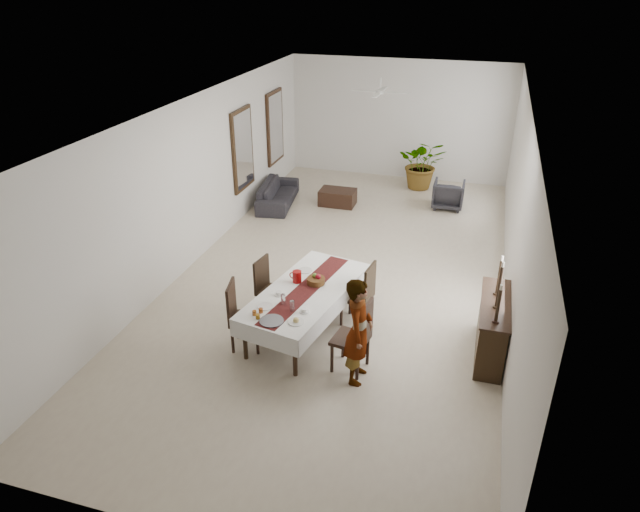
% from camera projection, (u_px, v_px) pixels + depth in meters
% --- Properties ---
extents(floor, '(6.00, 12.00, 0.00)m').
position_uv_depth(floor, '(343.00, 273.00, 11.07)').
color(floor, beige).
rests_on(floor, ground).
extents(ceiling, '(6.00, 12.00, 0.02)m').
position_uv_depth(ceiling, '(347.00, 107.00, 9.62)').
color(ceiling, white).
rests_on(ceiling, wall_back).
extents(wall_back, '(6.00, 0.02, 3.20)m').
position_uv_depth(wall_back, '(399.00, 120.00, 15.47)').
color(wall_back, silver).
rests_on(wall_back, floor).
extents(wall_front, '(6.00, 0.02, 3.20)m').
position_uv_depth(wall_front, '(184.00, 422.00, 5.22)').
color(wall_front, silver).
rests_on(wall_front, floor).
extents(wall_left, '(0.02, 12.00, 3.20)m').
position_uv_depth(wall_left, '(196.00, 180.00, 11.10)').
color(wall_left, silver).
rests_on(wall_left, floor).
extents(wall_right, '(0.02, 12.00, 3.20)m').
position_uv_depth(wall_right, '(517.00, 214.00, 9.59)').
color(wall_right, silver).
rests_on(wall_right, floor).
extents(dining_table_top, '(1.42, 2.50, 0.05)m').
position_uv_depth(dining_table_top, '(306.00, 291.00, 9.06)').
color(dining_table_top, black).
rests_on(dining_table_top, table_leg_fl).
extents(table_leg_fl, '(0.08, 0.08, 0.69)m').
position_uv_depth(table_leg_fl, '(245.00, 340.00, 8.52)').
color(table_leg_fl, black).
rests_on(table_leg_fl, floor).
extents(table_leg_fr, '(0.08, 0.08, 0.69)m').
position_uv_depth(table_leg_fr, '(295.00, 356.00, 8.16)').
color(table_leg_fr, black).
rests_on(table_leg_fr, floor).
extents(table_leg_bl, '(0.08, 0.08, 0.69)m').
position_uv_depth(table_leg_bl, '(315.00, 275.00, 10.29)').
color(table_leg_bl, black).
rests_on(table_leg_bl, floor).
extents(table_leg_br, '(0.08, 0.08, 0.69)m').
position_uv_depth(table_leg_br, '(359.00, 287.00, 9.93)').
color(table_leg_br, black).
rests_on(table_leg_br, floor).
extents(tablecloth_top, '(1.63, 2.71, 0.01)m').
position_uv_depth(tablecloth_top, '(306.00, 290.00, 9.04)').
color(tablecloth_top, white).
rests_on(tablecloth_top, dining_table_top).
extents(tablecloth_drape_left, '(0.50, 2.49, 0.29)m').
position_uv_depth(tablecloth_drape_left, '(275.00, 289.00, 9.34)').
color(tablecloth_drape_left, white).
rests_on(tablecloth_drape_left, dining_table_top).
extents(tablecloth_drape_right, '(0.50, 2.49, 0.29)m').
position_uv_depth(tablecloth_drape_right, '(338.00, 306.00, 8.87)').
color(tablecloth_drape_right, silver).
rests_on(tablecloth_drape_right, dining_table_top).
extents(tablecloth_drape_near, '(1.14, 0.23, 0.29)m').
position_uv_depth(tablecloth_drape_near, '(263.00, 338.00, 8.11)').
color(tablecloth_drape_near, silver).
rests_on(tablecloth_drape_near, dining_table_top).
extents(tablecloth_drape_far, '(1.14, 0.23, 0.29)m').
position_uv_depth(tablecloth_drape_far, '(340.00, 265.00, 10.10)').
color(tablecloth_drape_far, silver).
rests_on(tablecloth_drape_far, dining_table_top).
extents(table_runner, '(0.81, 2.47, 0.00)m').
position_uv_depth(table_runner, '(306.00, 289.00, 9.04)').
color(table_runner, maroon).
rests_on(table_runner, tablecloth_top).
extents(red_pitcher, '(0.17, 0.17, 0.20)m').
position_uv_depth(red_pitcher, '(297.00, 277.00, 9.21)').
color(red_pitcher, maroon).
rests_on(red_pitcher, tablecloth_top).
extents(pitcher_handle, '(0.12, 0.04, 0.12)m').
position_uv_depth(pitcher_handle, '(293.00, 275.00, 9.25)').
color(pitcher_handle, '#971A0B').
rests_on(pitcher_handle, red_pitcher).
extents(wine_glass_near, '(0.07, 0.07, 0.17)m').
position_uv_depth(wine_glass_near, '(292.00, 306.00, 8.45)').
color(wine_glass_near, white).
rests_on(wine_glass_near, tablecloth_top).
extents(wine_glass_mid, '(0.07, 0.07, 0.17)m').
position_uv_depth(wine_glass_mid, '(283.00, 299.00, 8.62)').
color(wine_glass_mid, white).
rests_on(wine_glass_mid, tablecloth_top).
extents(teacup_right, '(0.09, 0.09, 0.06)m').
position_uv_depth(teacup_right, '(304.00, 310.00, 8.44)').
color(teacup_right, white).
rests_on(teacup_right, saucer_right).
extents(saucer_right, '(0.15, 0.15, 0.01)m').
position_uv_depth(saucer_right, '(304.00, 312.00, 8.45)').
color(saucer_right, silver).
rests_on(saucer_right, tablecloth_top).
extents(teacup_left, '(0.09, 0.09, 0.06)m').
position_uv_depth(teacup_left, '(279.00, 293.00, 8.88)').
color(teacup_left, white).
rests_on(teacup_left, saucer_left).
extents(saucer_left, '(0.15, 0.15, 0.01)m').
position_uv_depth(saucer_left, '(279.00, 295.00, 8.89)').
color(saucer_left, white).
rests_on(saucer_left, tablecloth_top).
extents(plate_near_right, '(0.24, 0.24, 0.01)m').
position_uv_depth(plate_near_right, '(296.00, 322.00, 8.21)').
color(plate_near_right, silver).
rests_on(plate_near_right, tablecloth_top).
extents(bread_near_right, '(0.09, 0.09, 0.09)m').
position_uv_depth(bread_near_right, '(296.00, 320.00, 8.19)').
color(bread_near_right, '#D3B767').
rests_on(bread_near_right, plate_near_right).
extents(plate_near_left, '(0.24, 0.24, 0.01)m').
position_uv_depth(plate_near_left, '(265.00, 306.00, 8.58)').
color(plate_near_left, white).
rests_on(plate_near_left, tablecloth_top).
extents(plate_far_left, '(0.24, 0.24, 0.01)m').
position_uv_depth(plate_far_left, '(305.00, 270.00, 9.59)').
color(plate_far_left, silver).
rests_on(plate_far_left, tablecloth_top).
extents(serving_tray, '(0.35, 0.35, 0.02)m').
position_uv_depth(serving_tray, '(272.00, 321.00, 8.22)').
color(serving_tray, '#46464B').
rests_on(serving_tray, tablecloth_top).
extents(jam_jar_a, '(0.06, 0.06, 0.07)m').
position_uv_depth(jam_jar_a, '(258.00, 317.00, 8.28)').
color(jam_jar_a, '#8F5F14').
rests_on(jam_jar_a, tablecloth_top).
extents(jam_jar_b, '(0.06, 0.06, 0.07)m').
position_uv_depth(jam_jar_b, '(254.00, 313.00, 8.36)').
color(jam_jar_b, '#8F4914').
rests_on(jam_jar_b, tablecloth_top).
extents(jam_jar_c, '(0.06, 0.06, 0.07)m').
position_uv_depth(jam_jar_c, '(261.00, 311.00, 8.42)').
color(jam_jar_c, brown).
rests_on(jam_jar_c, tablecloth_top).
extents(fruit_basket, '(0.29, 0.29, 0.10)m').
position_uv_depth(fruit_basket, '(316.00, 281.00, 9.19)').
color(fruit_basket, brown).
rests_on(fruit_basket, tablecloth_top).
extents(fruit_red, '(0.09, 0.09, 0.09)m').
position_uv_depth(fruit_red, '(318.00, 277.00, 9.16)').
color(fruit_red, maroon).
rests_on(fruit_red, fruit_basket).
extents(fruit_green, '(0.08, 0.08, 0.08)m').
position_uv_depth(fruit_green, '(315.00, 275.00, 9.20)').
color(fruit_green, olive).
rests_on(fruit_green, fruit_basket).
extents(chair_right_near_seat, '(0.56, 0.56, 0.06)m').
position_uv_depth(chair_right_near_seat, '(350.00, 339.00, 8.24)').
color(chair_right_near_seat, black).
rests_on(chair_right_near_seat, chair_right_near_leg_fl).
extents(chair_right_near_leg_fl, '(0.06, 0.06, 0.48)m').
position_uv_depth(chair_right_near_leg_fl, '(357.00, 366.00, 8.12)').
color(chair_right_near_leg_fl, black).
rests_on(chair_right_near_leg_fl, floor).
extents(chair_right_near_leg_fr, '(0.06, 0.06, 0.48)m').
position_uv_depth(chair_right_near_leg_fr, '(368.00, 351.00, 8.44)').
color(chair_right_near_leg_fr, black).
rests_on(chair_right_near_leg_fr, floor).
extents(chair_right_near_leg_bl, '(0.06, 0.06, 0.48)m').
position_uv_depth(chair_right_near_leg_bl, '(332.00, 358.00, 8.28)').
color(chair_right_near_leg_bl, black).
rests_on(chair_right_near_leg_bl, floor).
extents(chair_right_near_leg_br, '(0.06, 0.06, 0.48)m').
position_uv_depth(chair_right_near_leg_br, '(343.00, 344.00, 8.60)').
color(chair_right_near_leg_br, black).
rests_on(chair_right_near_leg_br, floor).
extents(chair_right_near_back, '(0.12, 0.49, 0.62)m').
position_uv_depth(chair_right_near_back, '(365.00, 324.00, 8.00)').
color(chair_right_near_back, black).
rests_on(chair_right_near_back, chair_right_near_seat).
extents(chair_right_far_seat, '(0.53, 0.53, 0.05)m').
position_uv_depth(chair_right_far_seat, '(357.00, 297.00, 9.34)').
color(chair_right_far_seat, black).
rests_on(chair_right_far_seat, chair_right_far_leg_fl).
extents(chair_right_far_leg_fl, '(0.05, 0.05, 0.46)m').
position_uv_depth(chair_right_far_leg_fl, '(363.00, 319.00, 9.23)').
color(chair_right_far_leg_fl, black).
rests_on(chair_right_far_leg_fl, floor).
extents(chair_right_far_leg_fr, '(0.05, 0.05, 0.46)m').
position_uv_depth(chair_right_far_leg_fr, '(371.00, 307.00, 9.54)').
color(chair_right_far_leg_fr, black).
rests_on(chair_right_far_leg_fr, floor).
extents(chair_right_far_leg_bl, '(0.05, 0.05, 0.46)m').
position_uv_depth(chair_right_far_leg_bl, '(341.00, 313.00, 9.37)').
color(chair_right_far_leg_bl, black).
rests_on(chair_right_far_leg_bl, floor).
extents(chair_right_far_leg_br, '(0.05, 0.05, 0.46)m').
position_uv_depth(chair_right_far_leg_br, '(350.00, 302.00, 9.68)').
color(chair_right_far_leg_br, black).
rests_on(chair_right_far_leg_br, floor).
extents(chair_right_far_back, '(0.11, 0.47, 0.60)m').
position_uv_depth(chair_right_far_back, '(370.00, 283.00, 9.12)').
color(chair_right_far_back, black).
rests_on(chair_right_far_back, chair_right_far_seat).
extents(chair_left_near_seat, '(0.56, 0.56, 0.05)m').
position_uv_depth(chair_left_near_seat, '(246.00, 319.00, 8.74)').
color(chair_left_near_seat, black).
rests_on(chair_left_near_seat, chair_left_near_leg_fl).
extents(chair_left_near_leg_fl, '(0.06, 0.06, 0.46)m').
position_uv_depth(chair_left_near_leg_fl, '(238.00, 326.00, 9.04)').
color(chair_left_near_leg_fl, black).
rests_on(chair_left_near_leg_fl, floor).
extents(chair_left_near_leg_fr, '(0.06, 0.06, 0.46)m').
position_uv_depth(chair_left_near_leg_fr, '(233.00, 340.00, 8.70)').
color(chair_left_near_leg_fr, black).
rests_on(chair_left_near_leg_fr, floor).
extents(chair_left_near_leg_bl, '(0.06, 0.06, 0.46)m').
position_uv_depth(chair_left_near_leg_bl, '(262.00, 327.00, 9.01)').
color(chair_left_near_leg_bl, black).
rests_on(chair_left_near_leg_bl, floor).
extents(chair_left_near_leg_br, '(0.06, 0.06, 0.46)m').
position_uv_depth(chair_left_near_leg_br, '(257.00, 341.00, 8.67)').
color(chair_left_near_leg_br, black).
rests_on(chair_left_near_leg_br, floor).
extents(chair_left_near_back, '(0.14, 0.47, 0.60)m').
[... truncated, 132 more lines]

